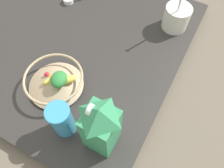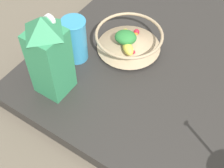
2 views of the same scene
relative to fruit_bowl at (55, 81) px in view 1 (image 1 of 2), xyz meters
name	(u,v)px [view 1 (image 1 of 2)]	position (x,y,z in m)	size (l,w,h in m)	color
ground_plane	(70,42)	(-0.24, -0.11, -0.09)	(6.00, 6.00, 0.00)	#665B4C
countertop	(70,39)	(-0.24, -0.11, -0.06)	(1.02, 1.02, 0.04)	#2D2B28
fruit_bowl	(55,81)	(0.00, 0.00, 0.00)	(0.23, 0.23, 0.09)	tan
milk_carton	(101,127)	(0.10, 0.27, 0.10)	(0.09, 0.09, 0.27)	#338C59
yogurt_tub	(177,16)	(-0.53, 0.30, 0.02)	(0.12, 0.12, 0.23)	silver
drinking_cup	(61,120)	(0.13, 0.13, 0.04)	(0.08, 0.08, 0.15)	#3893C6
measuring_scoop	(69,0)	(-0.43, -0.24, -0.03)	(0.08, 0.08, 0.02)	white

